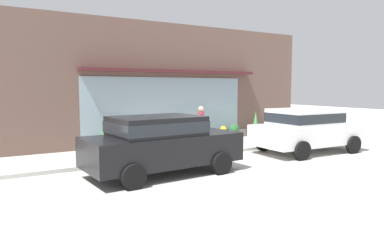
% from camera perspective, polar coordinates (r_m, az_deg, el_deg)
% --- Properties ---
extents(ground_plane, '(60.00, 60.00, 0.00)m').
position_cam_1_polar(ground_plane, '(12.89, 3.34, -5.37)').
color(ground_plane, '#B2AFA8').
extents(curb_strip, '(14.00, 0.24, 0.12)m').
position_cam_1_polar(curb_strip, '(12.72, 3.85, -5.24)').
color(curb_strip, '#B2B2AD').
rests_on(curb_strip, ground_plane).
extents(storefront, '(14.00, 0.81, 5.07)m').
position_cam_1_polar(storefront, '(15.41, -3.28, 5.64)').
color(storefront, brown).
rests_on(storefront, ground_plane).
extents(fire_hydrant, '(0.41, 0.38, 0.88)m').
position_cam_1_polar(fire_hydrant, '(13.84, 5.04, -2.81)').
color(fire_hydrant, gold).
rests_on(fire_hydrant, ground_plane).
extents(pedestrian_with_handbag, '(0.53, 0.53, 1.64)m').
position_cam_1_polar(pedestrian_with_handbag, '(13.99, 1.49, -0.57)').
color(pedestrian_with_handbag, brown).
rests_on(pedestrian_with_handbag, ground_plane).
extents(parked_car_white, '(4.15, 2.21, 1.60)m').
position_cam_1_polar(parked_car_white, '(13.59, 17.91, -1.20)').
color(parked_car_white, white).
rests_on(parked_car_white, ground_plane).
extents(parked_car_black, '(4.34, 2.21, 1.61)m').
position_cam_1_polar(parked_car_black, '(9.70, -5.01, -3.48)').
color(parked_car_black, black).
rests_on(parked_car_black, ground_plane).
extents(potted_plant_trailing_edge, '(0.48, 0.48, 0.70)m').
position_cam_1_polar(potted_plant_trailing_edge, '(16.33, 6.78, -1.81)').
color(potted_plant_trailing_edge, '#4C4C51').
rests_on(potted_plant_trailing_edge, ground_plane).
extents(potted_plant_window_left, '(0.36, 0.36, 1.32)m').
position_cam_1_polar(potted_plant_window_left, '(13.73, -13.87, -2.17)').
color(potted_plant_window_left, '#B7B2A3').
rests_on(potted_plant_window_left, ground_plane).
extents(potted_plant_corner_tall, '(0.39, 0.39, 0.60)m').
position_cam_1_polar(potted_plant_corner_tall, '(15.26, 2.45, -2.44)').
color(potted_plant_corner_tall, '#B7B2A3').
rests_on(potted_plant_corner_tall, ground_plane).
extents(potted_plant_low_front, '(0.48, 0.48, 0.97)m').
position_cam_1_polar(potted_plant_low_front, '(14.16, -6.73, -2.53)').
color(potted_plant_low_front, '#9E6042').
rests_on(potted_plant_low_front, ground_plane).
extents(potted_plant_by_entrance, '(0.32, 0.32, 1.23)m').
position_cam_1_polar(potted_plant_by_entrance, '(17.36, 10.16, -0.73)').
color(potted_plant_by_entrance, '#B7B2A3').
rests_on(potted_plant_by_entrance, ground_plane).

